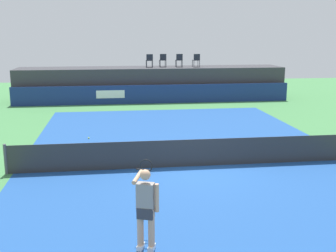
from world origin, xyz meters
TOP-DOWN VIEW (x-y plane):
  - ground_plane at (0.00, 3.00)m, footprint 48.00×48.00m
  - court_inner at (0.00, 0.00)m, footprint 12.00×22.00m
  - sponsor_wall at (-0.01, 13.50)m, footprint 18.00×0.22m
  - spectator_platform at (0.00, 15.30)m, footprint 18.00×2.80m
  - spectator_chair_far_left at (-0.12, 15.25)m, footprint 0.45×0.45m
  - spectator_chair_left at (0.82, 15.50)m, footprint 0.46×0.46m
  - spectator_chair_center at (1.93, 15.34)m, footprint 0.44×0.44m
  - spectator_chair_right at (3.10, 15.15)m, footprint 0.47×0.47m
  - tennis_net at (0.00, 0.00)m, footprint 12.40×0.02m
  - net_post_near at (-6.20, 0.00)m, footprint 0.10×0.10m
  - tennis_player at (-2.10, -5.48)m, footprint 0.55×1.25m
  - tennis_ball at (-3.77, 4.40)m, footprint 0.07×0.07m

SIDE VIEW (x-z plane):
  - ground_plane at x=0.00m, z-range 0.00..0.00m
  - court_inner at x=0.00m, z-range 0.00..0.00m
  - tennis_ball at x=-3.77m, z-range 0.00..0.07m
  - tennis_net at x=0.00m, z-range 0.00..0.95m
  - net_post_near at x=-6.20m, z-range 0.00..1.00m
  - sponsor_wall at x=-0.01m, z-range 0.00..1.20m
  - tennis_player at x=-2.10m, z-range 0.07..1.84m
  - spectator_platform at x=0.00m, z-range 0.00..2.20m
  - spectator_chair_far_left at x=-0.12m, z-range 2.25..3.14m
  - spectator_chair_left at x=0.82m, z-range 2.25..3.14m
  - spectator_chair_center at x=1.93m, z-range 2.25..3.14m
  - spectator_chair_right at x=3.10m, z-range 2.25..3.14m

